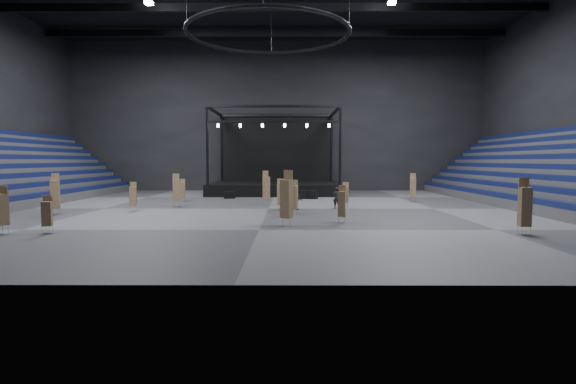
{
  "coord_description": "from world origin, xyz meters",
  "views": [
    {
      "loc": [
        1.62,
        -33.85,
        3.63
      ],
      "look_at": [
        1.49,
        -2.0,
        1.4
      ],
      "focal_mm": 28.0,
      "sensor_mm": 36.0,
      "label": 1
    }
  ],
  "objects_px": {
    "stage": "(275,180)",
    "chair_stack_10": "(176,190)",
    "chair_stack_1": "(55,194)",
    "chair_stack_3": "(133,196)",
    "chair_stack_5": "(525,206)",
    "flight_case_right": "(311,195)",
    "chair_stack_0": "(0,209)",
    "chair_stack_12": "(342,203)",
    "man_center": "(337,198)",
    "chair_stack_8": "(47,213)",
    "chair_stack_4": "(287,198)",
    "crew_member": "(298,199)",
    "flight_case_mid": "(302,195)",
    "chair_stack_2": "(281,194)",
    "chair_stack_6": "(266,188)",
    "flight_case_left": "(229,195)",
    "chair_stack_9": "(183,190)",
    "chair_stack_7": "(413,187)",
    "chair_stack_13": "(345,194)",
    "chair_stack_11": "(294,196)"
  },
  "relations": [
    {
      "from": "man_center",
      "to": "flight_case_left",
      "type": "bearing_deg",
      "value": -46.48
    },
    {
      "from": "chair_stack_8",
      "to": "chair_stack_10",
      "type": "bearing_deg",
      "value": 60.94
    },
    {
      "from": "flight_case_left",
      "to": "chair_stack_11",
      "type": "bearing_deg",
      "value": -64.43
    },
    {
      "from": "chair_stack_1",
      "to": "chair_stack_3",
      "type": "relative_size",
      "value": 1.34
    },
    {
      "from": "chair_stack_8",
      "to": "flight_case_right",
      "type": "bearing_deg",
      "value": 39.99
    },
    {
      "from": "stage",
      "to": "chair_stack_6",
      "type": "distance_m",
      "value": 13.39
    },
    {
      "from": "chair_stack_10",
      "to": "flight_case_mid",
      "type": "bearing_deg",
      "value": 20.73
    },
    {
      "from": "chair_stack_2",
      "to": "chair_stack_6",
      "type": "height_order",
      "value": "chair_stack_6"
    },
    {
      "from": "chair_stack_9",
      "to": "chair_stack_0",
      "type": "bearing_deg",
      "value": -113.4
    },
    {
      "from": "flight_case_right",
      "to": "crew_member",
      "type": "xyz_separation_m",
      "value": [
        -1.46,
        -9.19,
        0.35
      ]
    },
    {
      "from": "chair_stack_3",
      "to": "chair_stack_6",
      "type": "relative_size",
      "value": 0.75
    },
    {
      "from": "chair_stack_1",
      "to": "chair_stack_7",
      "type": "xyz_separation_m",
      "value": [
        26.47,
        9.79,
        -0.12
      ]
    },
    {
      "from": "man_center",
      "to": "chair_stack_7",
      "type": "bearing_deg",
      "value": -145.75
    },
    {
      "from": "chair_stack_4",
      "to": "chair_stack_13",
      "type": "height_order",
      "value": "chair_stack_4"
    },
    {
      "from": "flight_case_right",
      "to": "chair_stack_0",
      "type": "xyz_separation_m",
      "value": [
        -16.27,
        -20.61,
        0.88
      ]
    },
    {
      "from": "chair_stack_8",
      "to": "chair_stack_9",
      "type": "height_order",
      "value": "chair_stack_9"
    },
    {
      "from": "chair_stack_6",
      "to": "chair_stack_9",
      "type": "height_order",
      "value": "chair_stack_6"
    },
    {
      "from": "flight_case_right",
      "to": "crew_member",
      "type": "bearing_deg",
      "value": -99.03
    },
    {
      "from": "chair_stack_9",
      "to": "chair_stack_11",
      "type": "distance_m",
      "value": 13.59
    },
    {
      "from": "crew_member",
      "to": "chair_stack_3",
      "type": "bearing_deg",
      "value": 78.21
    },
    {
      "from": "chair_stack_2",
      "to": "chair_stack_10",
      "type": "distance_m",
      "value": 8.66
    },
    {
      "from": "chair_stack_1",
      "to": "chair_stack_2",
      "type": "relative_size",
      "value": 1.21
    },
    {
      "from": "chair_stack_7",
      "to": "crew_member",
      "type": "relative_size",
      "value": 1.69
    },
    {
      "from": "chair_stack_7",
      "to": "chair_stack_9",
      "type": "xyz_separation_m",
      "value": [
        -20.36,
        0.16,
        -0.24
      ]
    },
    {
      "from": "chair_stack_3",
      "to": "chair_stack_5",
      "type": "distance_m",
      "value": 25.05
    },
    {
      "from": "chair_stack_3",
      "to": "chair_stack_10",
      "type": "relative_size",
      "value": 0.8
    },
    {
      "from": "chair_stack_1",
      "to": "flight_case_left",
      "type": "bearing_deg",
      "value": 37.27
    },
    {
      "from": "flight_case_left",
      "to": "chair_stack_1",
      "type": "relative_size",
      "value": 0.36
    },
    {
      "from": "stage",
      "to": "chair_stack_3",
      "type": "xyz_separation_m",
      "value": [
        -9.7,
        -17.88,
        -0.35
      ]
    },
    {
      "from": "chair_stack_8",
      "to": "chair_stack_4",
      "type": "bearing_deg",
      "value": -3.18
    },
    {
      "from": "chair_stack_0",
      "to": "chair_stack_3",
      "type": "xyz_separation_m",
      "value": [
        2.91,
        10.34,
        -0.17
      ]
    },
    {
      "from": "flight_case_left",
      "to": "chair_stack_2",
      "type": "distance_m",
      "value": 11.52
    },
    {
      "from": "chair_stack_0",
      "to": "chair_stack_10",
      "type": "relative_size",
      "value": 0.91
    },
    {
      "from": "chair_stack_5",
      "to": "chair_stack_0",
      "type": "bearing_deg",
      "value": -174.63
    },
    {
      "from": "flight_case_right",
      "to": "chair_stack_1",
      "type": "height_order",
      "value": "chair_stack_1"
    },
    {
      "from": "chair_stack_3",
      "to": "chair_stack_13",
      "type": "distance_m",
      "value": 15.75
    },
    {
      "from": "flight_case_mid",
      "to": "chair_stack_0",
      "type": "relative_size",
      "value": 0.51
    },
    {
      "from": "man_center",
      "to": "chair_stack_5",
      "type": "bearing_deg",
      "value": 120.42
    },
    {
      "from": "flight_case_mid",
      "to": "chair_stack_10",
      "type": "xyz_separation_m",
      "value": [
        -10.07,
        -7.36,
        0.96
      ]
    },
    {
      "from": "chair_stack_2",
      "to": "chair_stack_13",
      "type": "distance_m",
      "value": 5.23
    },
    {
      "from": "chair_stack_7",
      "to": "chair_stack_13",
      "type": "distance_m",
      "value": 8.27
    },
    {
      "from": "chair_stack_11",
      "to": "man_center",
      "type": "height_order",
      "value": "chair_stack_11"
    },
    {
      "from": "stage",
      "to": "chair_stack_1",
      "type": "xyz_separation_m",
      "value": [
        -14.0,
        -20.41,
        -0.02
      ]
    },
    {
      "from": "chair_stack_6",
      "to": "chair_stack_7",
      "type": "bearing_deg",
      "value": -10.47
    },
    {
      "from": "flight_case_left",
      "to": "chair_stack_10",
      "type": "bearing_deg",
      "value": -111.91
    },
    {
      "from": "stage",
      "to": "chair_stack_10",
      "type": "xyz_separation_m",
      "value": [
        -7.31,
        -15.0,
        -0.09
      ]
    },
    {
      "from": "chair_stack_5",
      "to": "chair_stack_6",
      "type": "xyz_separation_m",
      "value": [
        -13.43,
        14.83,
        -0.01
      ]
    },
    {
      "from": "chair_stack_1",
      "to": "chair_stack_6",
      "type": "relative_size",
      "value": 1.0
    },
    {
      "from": "chair_stack_1",
      "to": "chair_stack_6",
      "type": "height_order",
      "value": "chair_stack_6"
    },
    {
      "from": "chair_stack_3",
      "to": "chair_stack_12",
      "type": "distance_m",
      "value": 15.6
    }
  ]
}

